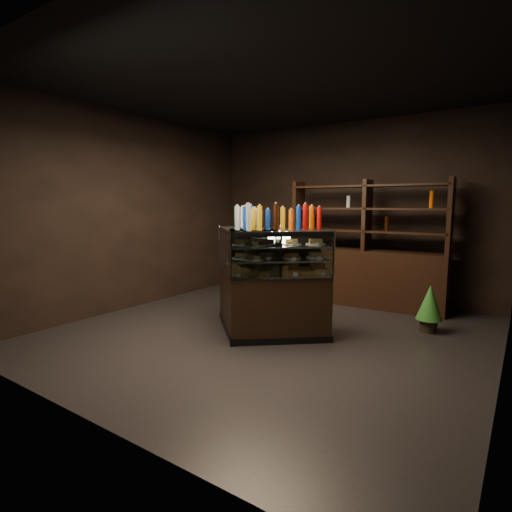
{
  "coord_description": "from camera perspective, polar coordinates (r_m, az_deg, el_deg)",
  "views": [
    {
      "loc": [
        2.61,
        -4.12,
        1.63
      ],
      "look_at": [
        -0.11,
        -0.14,
        0.99
      ],
      "focal_mm": 28.0,
      "sensor_mm": 36.0,
      "label": 1
    }
  ],
  "objects": [
    {
      "name": "food_display",
      "position": [
        4.94,
        0.92,
        0.11
      ],
      "size": [
        1.45,
        0.9,
        0.41
      ],
      "color": "#BD8E44",
      "rests_on": "display_case"
    },
    {
      "name": "ground",
      "position": [
        5.14,
        1.92,
        -10.97
      ],
      "size": [
        5.0,
        5.0,
        0.0
      ],
      "primitive_type": "plane",
      "color": "black",
      "rests_on": "ground"
    },
    {
      "name": "potted_conifer",
      "position": [
        5.55,
        23.58,
        -6.0
      ],
      "size": [
        0.32,
        0.32,
        0.69
      ],
      "rotation": [
        0.0,
        0.0,
        0.4
      ],
      "color": "black",
      "rests_on": "ground"
    },
    {
      "name": "room_shell",
      "position": [
        4.89,
        2.02,
        11.15
      ],
      "size": [
        5.02,
        5.02,
        3.01
      ],
      "color": "black",
      "rests_on": "ground"
    },
    {
      "name": "back_shelving",
      "position": [
        6.6,
        15.32,
        -1.71
      ],
      "size": [
        2.45,
        0.51,
        2.0
      ],
      "rotation": [
        0.0,
        0.0,
        0.04
      ],
      "color": "black",
      "rests_on": "ground"
    },
    {
      "name": "display_case",
      "position": [
        5.04,
        0.94,
        -6.05
      ],
      "size": [
        1.79,
        1.29,
        1.33
      ],
      "rotation": [
        0.0,
        0.0,
        -0.04
      ],
      "color": "black",
      "rests_on": "ground"
    },
    {
      "name": "bottles_top",
      "position": [
        4.91,
        0.98,
        5.52
      ],
      "size": [
        1.27,
        0.75,
        0.3
      ],
      "color": "#B20C0A",
      "rests_on": "display_case"
    }
  ]
}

